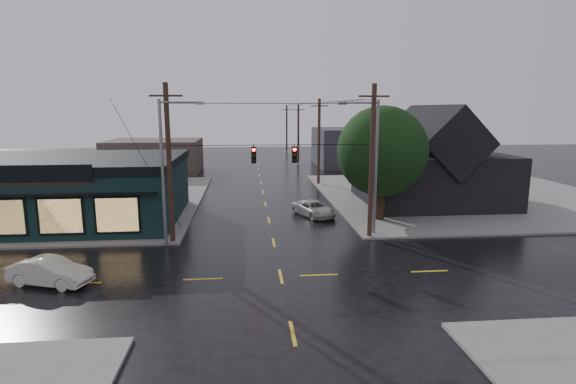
{
  "coord_description": "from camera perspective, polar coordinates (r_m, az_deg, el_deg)",
  "views": [
    {
      "loc": [
        -1.69,
        -22.04,
        8.6
      ],
      "look_at": [
        0.78,
        4.27,
        3.66
      ],
      "focal_mm": 28.0,
      "sensor_mm": 36.0,
      "label": 1
    }
  ],
  "objects": [
    {
      "name": "bg_building_east",
      "position": [
        69.57,
        9.44,
        5.67
      ],
      "size": [
        14.0,
        12.0,
        5.6
      ],
      "primitive_type": "cube",
      "color": "#2B2C31",
      "rests_on": "ground"
    },
    {
      "name": "ground_plane",
      "position": [
        23.72,
        -0.93,
        -10.67
      ],
      "size": [
        160.0,
        160.0,
        0.0
      ],
      "primitive_type": "plane",
      "color": "black"
    },
    {
      "name": "span_signal_assembly",
      "position": [
        28.74,
        -1.78,
        4.8
      ],
      "size": [
        13.0,
        0.48,
        1.23
      ],
      "color": "black",
      "rests_on": "ground"
    },
    {
      "name": "utility_pole_nw",
      "position": [
        30.19,
        -14.39,
        -6.3
      ],
      "size": [
        2.0,
        0.32,
        10.15
      ],
      "primitive_type": null,
      "color": "#331D16",
      "rests_on": "ground"
    },
    {
      "name": "sedan_cream",
      "position": [
        25.32,
        -27.98,
        -8.93
      ],
      "size": [
        4.33,
        2.63,
        1.35
      ],
      "primitive_type": "imported",
      "rotation": [
        0.0,
        0.0,
        1.25
      ],
      "color": "beige",
      "rests_on": "ground"
    },
    {
      "name": "utility_pole_far_a",
      "position": [
        51.43,
        3.88,
        0.95
      ],
      "size": [
        2.0,
        0.32,
        9.65
      ],
      "primitive_type": null,
      "color": "#331D16",
      "rests_on": "ground"
    },
    {
      "name": "sidewalk_ne",
      "position": [
        48.06,
        21.57,
        -0.37
      ],
      "size": [
        28.0,
        28.0,
        0.15
      ],
      "primitive_type": "cube",
      "color": "slate",
      "rests_on": "ground"
    },
    {
      "name": "utility_pole_ne",
      "position": [
        30.91,
        10.28,
        -5.73
      ],
      "size": [
        2.0,
        0.32,
        10.15
      ],
      "primitive_type": null,
      "color": "#331D16",
      "rests_on": "ground"
    },
    {
      "name": "pizza_shop",
      "position": [
        37.91,
        -25.83,
        0.36
      ],
      "size": [
        16.3,
        12.34,
        4.9
      ],
      "color": "black",
      "rests_on": "ground"
    },
    {
      "name": "bg_building_west",
      "position": [
        63.57,
        -16.55,
        4.38
      ],
      "size": [
        12.0,
        10.0,
        4.4
      ],
      "primitive_type": "cube",
      "color": "#383029",
      "rests_on": "ground"
    },
    {
      "name": "suv_silver",
      "position": [
        36.31,
        3.33,
        -2.13
      ],
      "size": [
        3.58,
        4.85,
        1.22
      ],
      "primitive_type": "imported",
      "rotation": [
        0.0,
        0.0,
        0.4
      ],
      "color": "#B1ADA4",
      "rests_on": "ground"
    },
    {
      "name": "utility_pole_far_b",
      "position": [
        71.04,
        1.3,
        3.64
      ],
      "size": [
        2.0,
        0.32,
        9.15
      ],
      "primitive_type": null,
      "color": "#331D16",
      "rests_on": "ground"
    },
    {
      "name": "corner_tree",
      "position": [
        34.71,
        11.87,
        5.06
      ],
      "size": [
        6.85,
        6.85,
        8.69
      ],
      "color": "black",
      "rests_on": "ground"
    },
    {
      "name": "sidewalk_nw",
      "position": [
        46.64,
        -28.37,
        -1.23
      ],
      "size": [
        28.0,
        28.0,
        0.15
      ],
      "primitive_type": "cube",
      "color": "slate",
      "rests_on": "ground"
    },
    {
      "name": "utility_pole_far_c",
      "position": [
        90.82,
        -0.16,
        5.16
      ],
      "size": [
        2.0,
        0.32,
        9.15
      ],
      "primitive_type": null,
      "color": "#331D16",
      "rests_on": "ground"
    },
    {
      "name": "streetlight_nw",
      "position": [
        29.58,
        -15.17,
        -6.69
      ],
      "size": [
        5.4,
        0.3,
        9.15
      ],
      "primitive_type": null,
      "color": "slate",
      "rests_on": "ground"
    },
    {
      "name": "ne_building",
      "position": [
        42.65,
        17.76,
        4.54
      ],
      "size": [
        12.6,
        11.6,
        8.75
      ],
      "color": "black",
      "rests_on": "ground"
    },
    {
      "name": "streetlight_ne",
      "position": [
        31.69,
        10.81,
        -5.34
      ],
      "size": [
        5.4,
        0.3,
        9.15
      ],
      "primitive_type": null,
      "color": "slate",
      "rests_on": "ground"
    }
  ]
}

